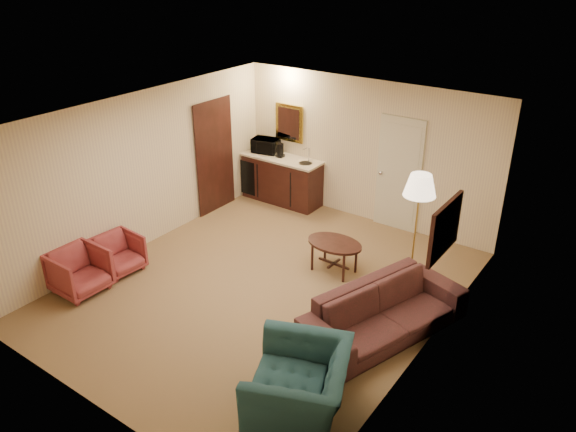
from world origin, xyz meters
name	(u,v)px	position (x,y,z in m)	size (l,w,h in m)	color
ground	(265,287)	(0.00, 0.00, 0.00)	(6.00, 6.00, 0.00)	brown
room_walls	(289,164)	(-0.10, 0.77, 1.72)	(5.02, 6.01, 2.61)	#C7B195
wetbar_cabinet	(282,179)	(-1.65, 2.72, 0.46)	(1.64, 0.58, 0.92)	black
sofa	(385,304)	(1.95, 0.03, 0.45)	(2.30, 0.67, 0.90)	black
teal_armchair	(299,376)	(1.84, -1.78, 0.51)	(1.17, 0.76, 1.03)	#1F414E
rose_chair_near	(118,252)	(-2.15, -0.93, 0.33)	(0.64, 0.60, 0.66)	#983C31
rose_chair_far	(79,269)	(-2.15, -1.65, 0.37)	(0.71, 0.67, 0.73)	#983C31
coffee_table	(334,257)	(0.60, 1.00, 0.26)	(0.89, 0.60, 0.51)	black
floor_lamp	(415,230)	(1.71, 1.40, 0.88)	(0.47, 0.47, 1.77)	#AD8F39
waste_bin	(307,203)	(-1.00, 2.65, 0.14)	(0.23, 0.23, 0.28)	black
microwave	(266,144)	(-2.09, 2.78, 1.10)	(0.52, 0.29, 0.35)	black
coffee_maker	(280,150)	(-1.70, 2.73, 1.05)	(0.14, 0.14, 0.27)	black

